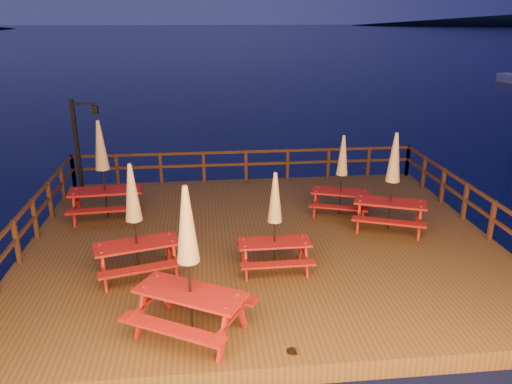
% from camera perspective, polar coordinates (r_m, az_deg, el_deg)
% --- Properties ---
extents(ground, '(500.00, 500.00, 0.00)m').
position_cam_1_polar(ground, '(13.26, 0.71, -6.98)').
color(ground, black).
rests_on(ground, ground).
extents(deck, '(12.00, 10.00, 0.40)m').
position_cam_1_polar(deck, '(13.17, 0.71, -6.20)').
color(deck, '#4A3418').
rests_on(deck, ground).
extents(deck_piles, '(11.44, 9.44, 1.40)m').
position_cam_1_polar(deck_piles, '(13.40, 0.70, -8.12)').
color(deck_piles, '#352211').
rests_on(deck_piles, ground).
extents(railing, '(11.80, 9.75, 1.10)m').
position_cam_1_polar(railing, '(14.42, -0.10, 0.34)').
color(railing, '#352211').
rests_on(railing, deck).
extents(lamp_post, '(0.85, 0.18, 3.00)m').
position_cam_1_polar(lamp_post, '(17.19, -19.40, 6.00)').
color(lamp_post, black).
rests_on(lamp_post, deck).
extents(picnic_table_0, '(2.15, 1.92, 2.61)m').
position_cam_1_polar(picnic_table_0, '(11.14, -13.74, -3.05)').
color(picnic_table_0, maroon).
rests_on(picnic_table_0, deck).
extents(picnic_table_1, '(2.01, 1.84, 2.37)m').
position_cam_1_polar(picnic_table_1, '(14.45, 9.77, 2.03)').
color(picnic_table_1, maroon).
rests_on(picnic_table_1, deck).
extents(picnic_table_2, '(2.09, 1.77, 2.84)m').
position_cam_1_polar(picnic_table_2, '(14.55, -17.12, 2.56)').
color(picnic_table_2, maroon).
rests_on(picnic_table_2, deck).
extents(picnic_table_3, '(2.31, 2.12, 2.69)m').
position_cam_1_polar(picnic_table_3, '(13.65, 15.31, 1.27)').
color(picnic_table_3, maroon).
rests_on(picnic_table_3, deck).
extents(picnic_table_4, '(1.65, 1.36, 2.34)m').
position_cam_1_polar(picnic_table_4, '(11.12, 2.15, -3.28)').
color(picnic_table_4, maroon).
rests_on(picnic_table_4, deck).
extents(picnic_table_5, '(2.56, 2.43, 2.87)m').
position_cam_1_polar(picnic_table_5, '(8.90, -7.71, -7.72)').
color(picnic_table_5, maroon).
rests_on(picnic_table_5, deck).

